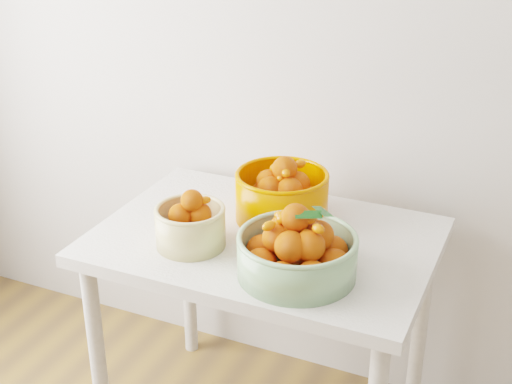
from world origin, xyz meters
TOP-DOWN VIEW (x-y plane):
  - table at (-0.42, 1.60)m, footprint 1.00×0.70m
  - bowl_cream at (-0.59, 1.46)m, footprint 0.22×0.22m
  - bowl_green at (-0.25, 1.43)m, footprint 0.42×0.42m
  - bowl_orange at (-0.42, 1.72)m, footprint 0.36×0.36m

SIDE VIEW (x-z plane):
  - table at x=-0.42m, z-range 0.28..1.03m
  - bowl_cream at x=-0.59m, z-range 0.73..0.90m
  - bowl_green at x=-0.25m, z-range 0.72..0.93m
  - bowl_orange at x=-0.42m, z-range 0.73..0.94m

